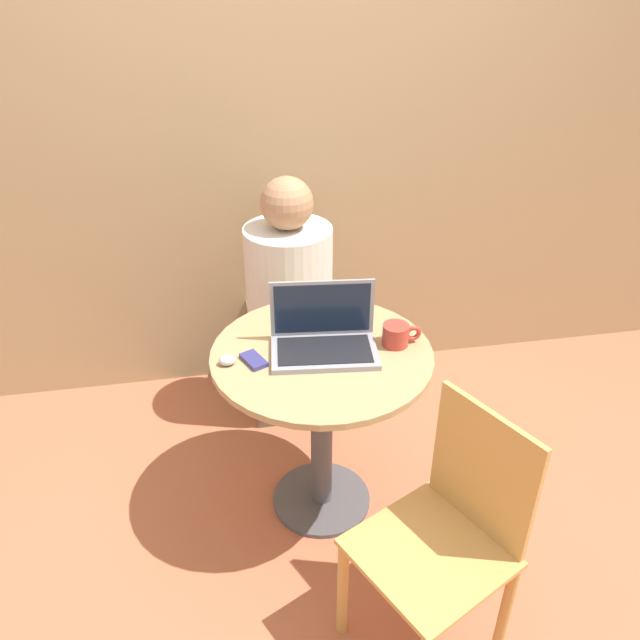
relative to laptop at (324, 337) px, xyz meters
name	(u,v)px	position (x,y,z in m)	size (l,w,h in m)	color
ground_plane	(322,500)	(-0.01, -0.01, -0.79)	(12.00, 12.00, 0.00)	#B26042
back_wall	(282,122)	(-0.01, 0.98, 0.51)	(7.00, 0.05, 2.60)	tan
round_table	(322,393)	(-0.01, -0.01, -0.24)	(0.79, 0.79, 0.74)	#4C4C51
laptop	(324,337)	(0.00, 0.00, 0.00)	(0.39, 0.26, 0.24)	gray
cell_phone	(254,360)	(-0.25, -0.04, -0.04)	(0.10, 0.12, 0.02)	navy
computer_mouse	(227,360)	(-0.34, -0.03, -0.03)	(0.06, 0.05, 0.03)	#B2B2B7
coffee_cup	(397,335)	(0.26, -0.01, -0.01)	(0.14, 0.10, 0.08)	#B2382D
chair_empty	(446,538)	(0.26, -0.64, -0.34)	(0.54, 0.54, 0.87)	tan
person_seated	(288,317)	(-0.04, 0.68, -0.31)	(0.38, 0.59, 1.17)	brown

